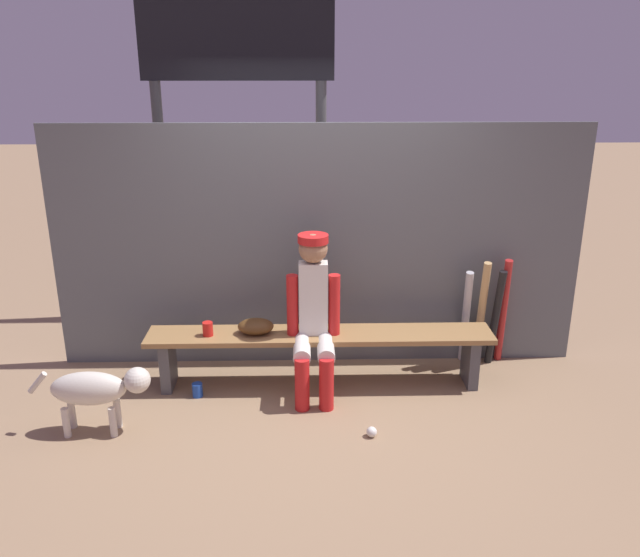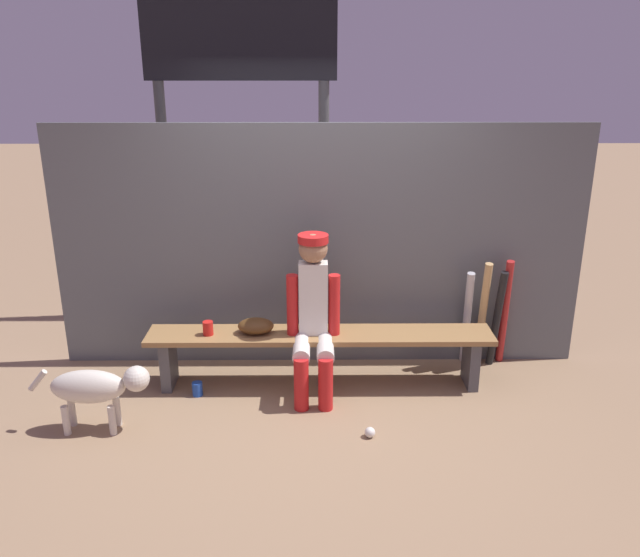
{
  "view_description": "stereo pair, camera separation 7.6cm",
  "coord_description": "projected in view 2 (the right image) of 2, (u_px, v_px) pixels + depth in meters",
  "views": [
    {
      "loc": [
        -0.11,
        -4.62,
        2.5
      ],
      "look_at": [
        0.0,
        0.0,
        0.9
      ],
      "focal_mm": 36.21,
      "sensor_mm": 36.0,
      "label": 1
    },
    {
      "loc": [
        -0.04,
        -4.63,
        2.5
      ],
      "look_at": [
        0.0,
        0.0,
        0.9
      ],
      "focal_mm": 36.21,
      "sensor_mm": 36.0,
      "label": 2
    }
  ],
  "objects": [
    {
      "name": "chainlink_fence",
      "position": [
        320.0,
        248.0,
        5.29
      ],
      "size": [
        4.34,
        0.03,
        2.02
      ],
      "primitive_type": "cube",
      "color": "#595E63",
      "rests_on": "ground_plane"
    },
    {
      "name": "bat_aluminum_red",
      "position": [
        505.0,
        312.0,
        5.38
      ],
      "size": [
        0.1,
        0.21,
        0.95
      ],
      "primitive_type": "cylinder",
      "rotation": [
        0.14,
        0.0,
        -0.18
      ],
      "color": "#B22323",
      "rests_on": "ground_plane"
    },
    {
      "name": "baseball_glove",
      "position": [
        256.0,
        326.0,
        5.02
      ],
      "size": [
        0.28,
        0.2,
        0.12
      ],
      "primitive_type": "ellipsoid",
      "color": "#593819",
      "rests_on": "dugout_bench"
    },
    {
      "name": "scoreboard",
      "position": [
        249.0,
        86.0,
        5.9
      ],
      "size": [
        2.03,
        0.27,
        3.24
      ],
      "color": "#3F3F42",
      "rests_on": "ground_plane"
    },
    {
      "name": "baseball",
      "position": [
        370.0,
        432.0,
        4.46
      ],
      "size": [
        0.07,
        0.07,
        0.07
      ],
      "primitive_type": "sphere",
      "color": "white",
      "rests_on": "ground_plane"
    },
    {
      "name": "cup_on_bench",
      "position": [
        208.0,
        328.0,
        4.99
      ],
      "size": [
        0.08,
        0.08,
        0.11
      ],
      "primitive_type": "cylinder",
      "color": "red",
      "rests_on": "dugout_bench"
    },
    {
      "name": "dog",
      "position": [
        96.0,
        387.0,
        4.45
      ],
      "size": [
        0.84,
        0.2,
        0.49
      ],
      "color": "beige",
      "rests_on": "ground_plane"
    },
    {
      "name": "player_seated",
      "position": [
        313.0,
        312.0,
        4.87
      ],
      "size": [
        0.41,
        0.55,
        1.25
      ],
      "color": "silver",
      "rests_on": "ground_plane"
    },
    {
      "name": "ground_plane",
      "position": [
        320.0,
        384.0,
        5.19
      ],
      "size": [
        30.0,
        30.0,
        0.0
      ],
      "primitive_type": "plane",
      "color": "#937556"
    },
    {
      "name": "cup_on_ground",
      "position": [
        197.0,
        389.0,
        5.0
      ],
      "size": [
        0.08,
        0.08,
        0.11
      ],
      "primitive_type": "cylinder",
      "color": "#1E47AD",
      "rests_on": "ground_plane"
    },
    {
      "name": "bat_wood_tan",
      "position": [
        483.0,
        314.0,
        5.36
      ],
      "size": [
        0.07,
        0.2,
        0.94
      ],
      "primitive_type": "cylinder",
      "rotation": [
        0.14,
        0.0,
        -0.01
      ],
      "color": "tan",
      "rests_on": "ground_plane"
    },
    {
      "name": "dugout_bench",
      "position": [
        320.0,
        344.0,
        5.07
      ],
      "size": [
        2.71,
        0.36,
        0.45
      ],
      "color": "olive",
      "rests_on": "ground_plane"
    },
    {
      "name": "bat_aluminum_black",
      "position": [
        497.0,
        319.0,
        5.35
      ],
      "size": [
        0.1,
        0.19,
        0.87
      ],
      "primitive_type": "cylinder",
      "rotation": [
        0.14,
        0.0,
        0.21
      ],
      "color": "black",
      "rests_on": "ground_plane"
    },
    {
      "name": "bat_aluminum_silver",
      "position": [
        467.0,
        318.0,
        5.4
      ],
      "size": [
        0.09,
        0.21,
        0.85
      ],
      "primitive_type": "cylinder",
      "rotation": [
        0.17,
        0.0,
        -0.16
      ],
      "color": "#B7B7BC",
      "rests_on": "ground_plane"
    }
  ]
}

